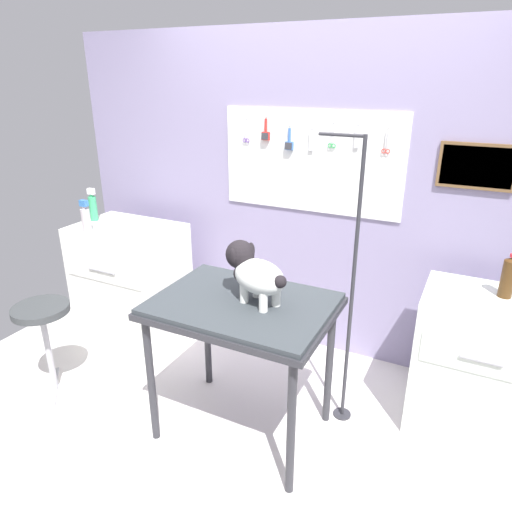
% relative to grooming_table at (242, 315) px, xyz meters
% --- Properties ---
extents(ground, '(4.40, 4.00, 0.04)m').
position_rel_grooming_table_xyz_m(ground, '(0.00, -0.17, -0.79)').
color(ground, silver).
extents(rear_wall_panel, '(4.00, 0.11, 2.30)m').
position_rel_grooming_table_xyz_m(rear_wall_panel, '(0.01, 1.11, 0.39)').
color(rear_wall_panel, '#8A7FA5').
rests_on(rear_wall_panel, ground).
extents(grooming_table, '(0.96, 0.71, 0.86)m').
position_rel_grooming_table_xyz_m(grooming_table, '(0.00, 0.00, 0.00)').
color(grooming_table, '#2D2D33').
rests_on(grooming_table, ground).
extents(grooming_arm, '(0.30, 0.11, 1.71)m').
position_rel_grooming_table_xyz_m(grooming_arm, '(0.49, 0.37, 0.03)').
color(grooming_arm, '#2D2D33').
rests_on(grooming_arm, ground).
extents(dog, '(0.43, 0.29, 0.31)m').
position_rel_grooming_table_xyz_m(dog, '(0.06, 0.03, 0.25)').
color(dog, white).
rests_on(dog, grooming_table).
extents(counter_left, '(0.80, 0.58, 0.91)m').
position_rel_grooming_table_xyz_m(counter_left, '(-1.32, 0.60, -0.31)').
color(counter_left, silver).
rests_on(counter_left, ground).
extents(cabinet_right, '(0.68, 0.54, 0.85)m').
position_rel_grooming_table_xyz_m(cabinet_right, '(1.20, 0.64, -0.34)').
color(cabinet_right, silver).
rests_on(cabinet_right, ground).
extents(stool, '(0.35, 0.35, 0.62)m').
position_rel_grooming_table_xyz_m(stool, '(-1.32, -0.24, -0.26)').
color(stool, '#9E9EA3').
rests_on(stool, ground).
extents(spray_bottle_short, '(0.06, 0.06, 0.24)m').
position_rel_grooming_table_xyz_m(spray_bottle_short, '(-1.49, 0.39, 0.24)').
color(spray_bottle_short, '#BBB1B6').
rests_on(spray_bottle_short, counter_left).
extents(shampoo_bottle, '(0.06, 0.06, 0.26)m').
position_rel_grooming_table_xyz_m(shampoo_bottle, '(-1.65, 0.61, 0.25)').
color(shampoo_bottle, '#39A66A').
rests_on(shampoo_bottle, counter_left).
extents(soda_bottle, '(0.07, 0.07, 0.25)m').
position_rel_grooming_table_xyz_m(soda_bottle, '(1.26, 0.69, 0.20)').
color(soda_bottle, '#492E13').
rests_on(soda_bottle, cabinet_right).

